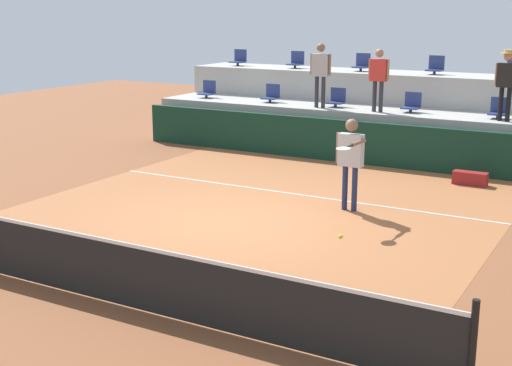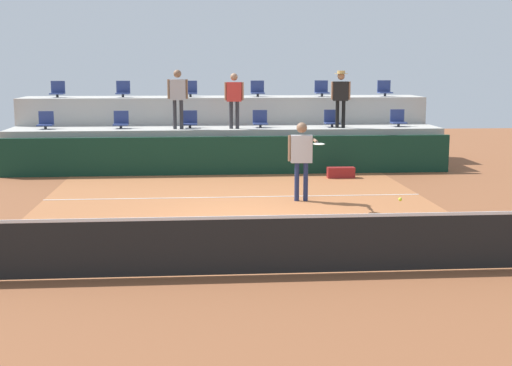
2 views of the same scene
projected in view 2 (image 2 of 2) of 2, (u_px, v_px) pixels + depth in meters
ground_plane at (241, 219)px, 14.69m from camera, size 40.00×40.00×0.00m
court_inner_paint at (238, 209)px, 15.67m from camera, size 9.00×10.00×0.01m
court_service_line at (235, 197)px, 17.05m from camera, size 9.00×0.06×0.00m
tennis_net at (257, 243)px, 10.68m from camera, size 10.48×0.08×1.07m
sponsor_backboard at (228, 156)px, 20.50m from camera, size 13.00×0.16×1.10m
seating_tier_lower at (226, 148)px, 21.76m from camera, size 13.00×1.80×1.25m
seating_tier_upper at (224, 129)px, 23.46m from camera, size 13.00×1.80×2.10m
stadium_chair_lower_far_left at (46, 122)px, 21.13m from camera, size 0.44×0.40×0.52m
stadium_chair_lower_left at (121, 121)px, 21.30m from camera, size 0.44×0.40×0.52m
stadium_chair_lower_mid_left at (190, 121)px, 21.47m from camera, size 0.44×0.40×0.52m
stadium_chair_lower_mid_right at (260, 120)px, 21.64m from camera, size 0.44×0.40×0.52m
stadium_chair_lower_right at (332, 120)px, 21.82m from camera, size 0.44×0.40×0.52m
stadium_chair_lower_far_right at (398, 119)px, 21.99m from camera, size 0.44×0.40×0.52m
stadium_chair_upper_far_left at (58, 91)px, 22.76m from camera, size 0.44×0.40×0.52m
stadium_chair_upper_left at (123, 90)px, 22.93m from camera, size 0.44×0.40×0.52m
stadium_chair_upper_mid_left at (190, 90)px, 23.10m from camera, size 0.44×0.40×0.52m
stadium_chair_upper_mid_right at (258, 90)px, 23.28m from camera, size 0.44×0.40×0.52m
stadium_chair_upper_right at (322, 90)px, 23.45m from camera, size 0.44×0.40×0.52m
stadium_chair_upper_far_right at (385, 90)px, 23.62m from camera, size 0.44×0.40×0.52m
tennis_player at (302, 153)px, 16.38m from camera, size 0.69×1.25×1.83m
spectator_in_grey at (178, 93)px, 20.93m from camera, size 0.60×0.24×1.74m
spectator_in_white at (234, 96)px, 21.08m from camera, size 0.58×0.23×1.64m
spectator_with_hat at (341, 93)px, 21.32m from camera, size 0.58×0.45×1.71m
tennis_ball at (400, 199)px, 13.07m from camera, size 0.07×0.07×0.07m
equipment_bag at (341, 173)px, 19.94m from camera, size 0.76×0.28×0.30m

